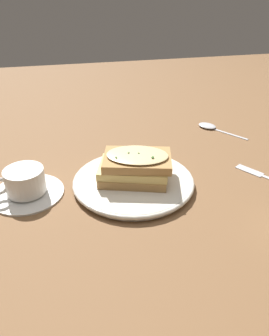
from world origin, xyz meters
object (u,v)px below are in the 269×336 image
object	(u,v)px
fork	(262,175)
spoon	(210,127)
sandwich	(136,167)
teacup_with_saucer	(25,185)
dinner_plate	(134,181)

from	to	relation	value
fork	spoon	bearing A→B (deg)	58.48
sandwich	teacup_with_saucer	size ratio (longest dim) A/B	1.13
fork	spoon	size ratio (longest dim) A/B	1.03
sandwich	teacup_with_saucer	distance (m)	0.24
sandwich	spoon	bearing A→B (deg)	-49.18
dinner_plate	spoon	distance (m)	0.39
dinner_plate	fork	xyz separation A→B (m)	(-0.03, -0.30, -0.01)
dinner_plate	fork	size ratio (longest dim) A/B	1.75
spoon	fork	bearing A→B (deg)	-123.79
dinner_plate	fork	world-z (taller)	dinner_plate
dinner_plate	sandwich	distance (m)	0.04
sandwich	fork	xyz separation A→B (m)	(-0.03, -0.30, -0.05)
sandwich	teacup_with_saucer	world-z (taller)	sandwich
dinner_plate	teacup_with_saucer	xyz separation A→B (m)	(0.02, 0.23, 0.02)
sandwich	spoon	xyz separation A→B (m)	(0.26, -0.30, -0.04)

